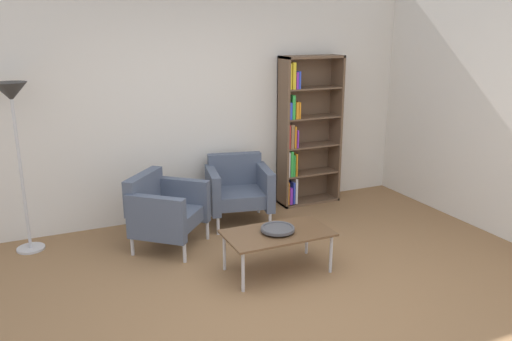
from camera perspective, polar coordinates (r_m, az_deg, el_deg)
name	(u,v)px	position (r m, az deg, el deg)	size (l,w,h in m)	color
ground_plane	(289,305)	(4.50, 3.62, -14.58)	(8.32, 8.32, 0.00)	olive
plaster_back_panel	(194,96)	(6.21, -6.85, 8.13)	(6.40, 0.12, 2.90)	silver
plaster_right_partition	(499,103)	(6.23, 25.22, 6.76)	(0.12, 5.20, 2.90)	silver
bookshelf_tall	(304,132)	(6.65, 5.27, 4.29)	(0.80, 0.30, 1.90)	brown
coffee_table_low	(278,235)	(4.88, 2.40, -7.14)	(1.00, 0.56, 0.40)	brown
decorative_bowl	(278,229)	(4.86, 2.41, -6.42)	(0.32, 0.32, 0.05)	#4C4C51
armchair_by_bookshelf	(238,188)	(6.09, -1.98, -1.94)	(0.83, 0.78, 0.78)	#4C566B
armchair_near_window	(164,209)	(5.48, -10.10, -4.23)	(0.94, 0.95, 0.78)	#4C566B
floor_lamp_torchiere	(13,112)	(5.57, -25.22, 5.82)	(0.32, 0.32, 1.74)	silver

